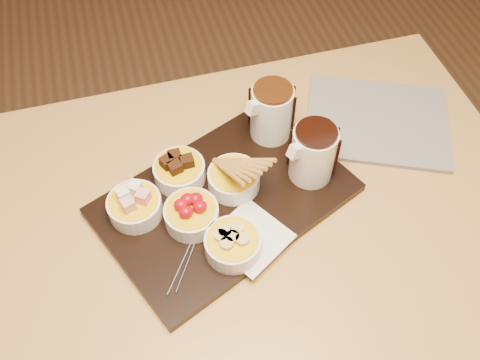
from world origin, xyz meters
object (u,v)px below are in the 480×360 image
object	(u,v)px
dining_table	(230,245)
serving_board	(225,199)
newspaper	(377,121)
bowl_strawberries	(192,215)
pitcher_milk_chocolate	(272,113)
pitcher_dark_chocolate	(313,154)

from	to	relation	value
dining_table	serving_board	size ratio (longest dim) A/B	2.61
dining_table	newspaper	distance (m)	0.41
bowl_strawberries	pitcher_milk_chocolate	distance (m)	0.27
pitcher_dark_chocolate	dining_table	bearing A→B (deg)	172.09
dining_table	newspaper	size ratio (longest dim) A/B	3.99
serving_board	newspaper	xyz separation A→B (m)	(0.37, 0.11, -0.00)
dining_table	bowl_strawberries	world-z (taller)	bowl_strawberries
dining_table	pitcher_dark_chocolate	bearing A→B (deg)	15.29
serving_board	newspaper	world-z (taller)	serving_board
serving_board	pitcher_milk_chocolate	bearing A→B (deg)	21.80
pitcher_milk_chocolate	serving_board	bearing A→B (deg)	-158.20
bowl_strawberries	newspaper	distance (m)	0.47
dining_table	serving_board	world-z (taller)	serving_board
pitcher_dark_chocolate	pitcher_milk_chocolate	distance (m)	0.13
bowl_strawberries	serving_board	bearing A→B (deg)	26.78
dining_table	newspaper	bearing A→B (deg)	22.10
serving_board	bowl_strawberries	world-z (taller)	bowl_strawberries
serving_board	pitcher_dark_chocolate	xyz separation A→B (m)	(0.18, 0.01, 0.07)
serving_board	pitcher_milk_chocolate	world-z (taller)	pitcher_milk_chocolate
serving_board	bowl_strawberries	bearing A→B (deg)	-176.42
dining_table	bowl_strawberries	bearing A→B (deg)	177.94
bowl_strawberries	pitcher_dark_chocolate	size ratio (longest dim) A/B	0.86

